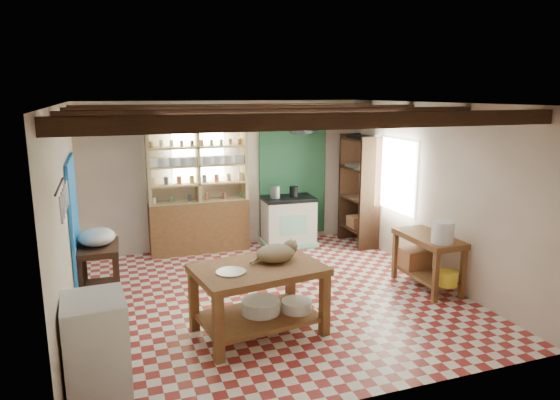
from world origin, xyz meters
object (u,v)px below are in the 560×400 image
object	(u,v)px
white_cabinet	(97,349)
cat	(276,253)
right_counter	(427,262)
work_table	(258,300)
prep_table	(100,273)
stove	(288,221)

from	to	relation	value
white_cabinet	cat	bearing A→B (deg)	19.19
right_counter	cat	size ratio (longest dim) A/B	2.35
right_counter	cat	world-z (taller)	cat
work_table	prep_table	xyz separation A→B (m)	(-1.72, 1.57, -0.02)
right_counter	cat	distance (m)	2.51
white_cabinet	work_table	bearing A→B (deg)	19.58
white_cabinet	prep_table	bearing A→B (deg)	86.43
prep_table	white_cabinet	world-z (taller)	white_cabinet
prep_table	white_cabinet	size ratio (longest dim) A/B	0.80
work_table	right_counter	xyz separation A→B (m)	(2.66, 0.50, -0.02)
stove	prep_table	distance (m)	3.58
right_counter	stove	bearing A→B (deg)	113.63
stove	right_counter	xyz separation A→B (m)	(1.14, -2.59, -0.06)
work_table	right_counter	distance (m)	2.70
stove	prep_table	xyz separation A→B (m)	(-3.24, -1.52, -0.06)
work_table	cat	xyz separation A→B (m)	(0.24, 0.08, 0.51)
prep_table	cat	bearing A→B (deg)	-35.11
prep_table	work_table	bearing A→B (deg)	-40.34
work_table	white_cabinet	distance (m)	1.89
stove	cat	distance (m)	3.30
white_cabinet	cat	xyz separation A→B (m)	(1.98, 0.81, 0.43)
stove	right_counter	world-z (taller)	stove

